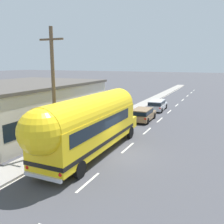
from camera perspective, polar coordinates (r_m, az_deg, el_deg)
ground_plane at (r=17.29m, az=1.98°, el=-9.75°), size 300.00×300.00×0.00m
lane_markings at (r=29.64m, az=6.81°, el=-0.80°), size 3.81×80.00×0.01m
sidewalk_slab at (r=27.83m, az=1.09°, el=-1.37°), size 1.90×90.00×0.15m
roadside_building at (r=25.09m, az=-20.61°, el=1.36°), size 10.87×15.85×4.34m
utility_pole at (r=16.79m, az=-13.41°, el=4.89°), size 1.80×0.24×8.50m
painted_bus at (r=16.33m, az=-5.58°, el=-2.60°), size 2.61×12.50×4.12m
car_lead at (r=26.77m, az=7.15°, el=-0.43°), size 2.06×4.30×1.37m
car_second at (r=32.96m, az=10.45°, el=1.72°), size 2.07×4.66×1.37m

